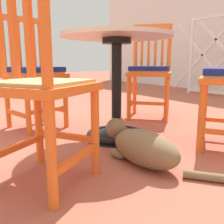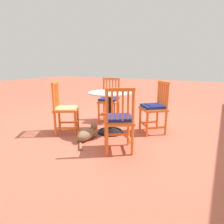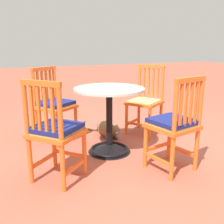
# 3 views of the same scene
# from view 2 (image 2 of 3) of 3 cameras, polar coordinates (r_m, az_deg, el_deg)

# --- Properties ---
(ground_plane) EXTENTS (24.00, 24.00, 0.00)m
(ground_plane) POSITION_cam_2_polar(r_m,az_deg,el_deg) (3.80, -2.51, -4.75)
(ground_plane) COLOR #AD5642
(cafe_table) EXTENTS (0.76, 0.76, 0.73)m
(cafe_table) POSITION_cam_2_polar(r_m,az_deg,el_deg) (3.50, -0.47, -1.50)
(cafe_table) COLOR black
(cafe_table) RESTS_ON ground_plane
(orange_chair_facing_out) EXTENTS (0.48, 0.48, 0.91)m
(orange_chair_facing_out) POSITION_cam_2_polar(r_m,az_deg,el_deg) (4.19, -0.80, 3.32)
(orange_chair_facing_out) COLOR orange
(orange_chair_facing_out) RESTS_ON ground_plane
(orange_chair_at_corner) EXTENTS (0.55, 0.55, 0.91)m
(orange_chair_at_corner) POSITION_cam_2_polar(r_m,az_deg,el_deg) (3.55, -13.44, 0.82)
(orange_chair_at_corner) COLOR orange
(orange_chair_at_corner) RESTS_ON ground_plane
(orange_chair_tucked_in) EXTENTS (0.56, 0.56, 0.91)m
(orange_chair_tucked_in) POSITION_cam_2_polar(r_m,az_deg,el_deg) (2.72, 1.92, -2.45)
(orange_chair_tucked_in) COLOR orange
(orange_chair_tucked_in) RESTS_ON ground_plane
(orange_chair_near_fence) EXTENTS (0.56, 0.56, 0.91)m
(orange_chair_near_fence) POSITION_cam_2_polar(r_m,az_deg,el_deg) (3.55, 12.05, 1.10)
(orange_chair_near_fence) COLOR orange
(orange_chair_near_fence) RESTS_ON ground_plane
(tabby_cat) EXTENTS (0.72, 0.32, 0.23)m
(tabby_cat) POSITION_cam_2_polar(r_m,az_deg,el_deg) (3.28, -7.07, -6.16)
(tabby_cat) COLOR brown
(tabby_cat) RESTS_ON ground_plane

